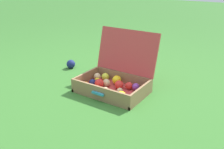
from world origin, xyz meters
TOP-DOWN VIEW (x-y plane):
  - ground_plane at (0.00, 0.00)m, footprint 16.00×16.00m
  - open_suitcase at (0.02, 0.12)m, footprint 0.57×0.51m
  - stray_ball_on_grass at (-0.65, 0.30)m, footprint 0.09×0.09m

SIDE VIEW (x-z plane):
  - ground_plane at x=0.00m, z-range 0.00..0.00m
  - stray_ball_on_grass at x=-0.65m, z-range 0.00..0.09m
  - open_suitcase at x=0.02m, z-range -0.14..0.35m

